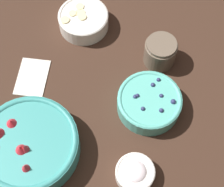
# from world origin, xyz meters

# --- Properties ---
(ground_plane) EXTENTS (4.00, 4.00, 0.00)m
(ground_plane) POSITION_xyz_m (0.00, 0.00, 0.00)
(ground_plane) COLOR #382319
(bowl_strawberries) EXTENTS (0.27, 0.27, 0.09)m
(bowl_strawberries) POSITION_xyz_m (0.18, -0.09, 0.04)
(bowl_strawberries) COLOR teal
(bowl_strawberries) RESTS_ON ground_plane
(bowl_blueberries) EXTENTS (0.18, 0.18, 0.06)m
(bowl_blueberries) POSITION_xyz_m (-0.08, 0.15, 0.03)
(bowl_blueberries) COLOR #56B7A8
(bowl_blueberries) RESTS_ON ground_plane
(bowl_bananas) EXTENTS (0.16, 0.16, 0.06)m
(bowl_bananas) POSITION_xyz_m (-0.26, -0.15, 0.03)
(bowl_bananas) COLOR white
(bowl_bananas) RESTS_ON ground_plane
(bowl_cream) EXTENTS (0.10, 0.10, 0.05)m
(bowl_cream) POSITION_xyz_m (0.13, 0.20, 0.03)
(bowl_cream) COLOR white
(bowl_cream) RESTS_ON ground_plane
(jar_chocolate) EXTENTS (0.10, 0.10, 0.09)m
(jar_chocolate) POSITION_xyz_m (-0.24, 0.12, 0.04)
(jar_chocolate) COLOR brown
(jar_chocolate) RESTS_ON ground_plane
(napkin) EXTENTS (0.15, 0.12, 0.01)m
(napkin) POSITION_xyz_m (-0.02, -0.21, 0.00)
(napkin) COLOR silver
(napkin) RESTS_ON ground_plane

